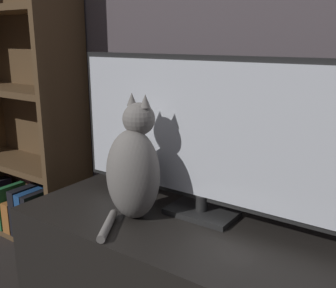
{
  "coord_description": "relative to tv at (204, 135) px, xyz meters",
  "views": [
    {
      "loc": [
        0.64,
        -0.13,
        1.03
      ],
      "look_at": [
        -0.1,
        0.93,
        0.69
      ],
      "focal_mm": 42.0,
      "sensor_mm": 36.0,
      "label": 1
    }
  ],
  "objects": [
    {
      "name": "tv_stand",
      "position": [
        0.01,
        -0.1,
        -0.51
      ],
      "size": [
        1.25,
        0.54,
        0.42
      ],
      "color": "black",
      "rests_on": "ground_plane"
    },
    {
      "name": "bookshelf",
      "position": [
        -1.11,
        0.08,
        -0.05
      ],
      "size": [
        0.71,
        0.28,
        1.57
      ],
      "color": "brown",
      "rests_on": "ground_plane"
    },
    {
      "name": "cat",
      "position": [
        -0.19,
        -0.15,
        -0.12
      ],
      "size": [
        0.21,
        0.31,
        0.44
      ],
      "rotation": [
        0.0,
        0.0,
        -0.07
      ],
      "color": "gray",
      "rests_on": "tv_stand"
    },
    {
      "name": "tv",
      "position": [
        0.0,
        0.0,
        0.0
      ],
      "size": [
        1.07,
        0.15,
        0.56
      ],
      "color": "black",
      "rests_on": "tv_stand"
    }
  ]
}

